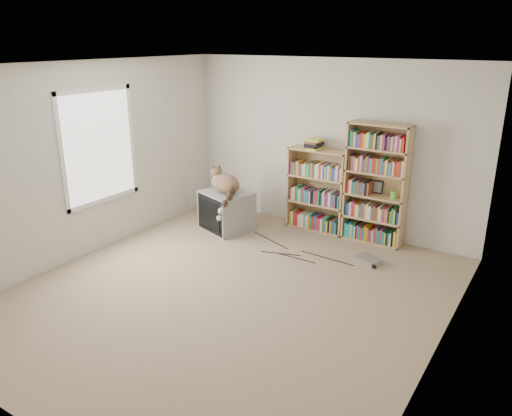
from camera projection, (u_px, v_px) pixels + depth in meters
The scene contains 17 objects.
floor at pixel (231, 293), 5.69m from camera, with size 4.50×5.00×0.01m, color #9D856A.
wall_back at pixel (329, 146), 7.27m from camera, with size 4.50×0.02×2.50m, color beige.
wall_front at pixel (8, 279), 3.30m from camera, with size 4.50×0.02×2.50m, color beige.
wall_left at pixel (87, 161), 6.44m from camera, with size 0.02×5.00×2.50m, color beige.
wall_right at pixel (449, 230), 4.13m from camera, with size 0.02×5.00×2.50m, color beige.
ceiling at pixel (226, 65), 4.88m from camera, with size 4.50×5.00×0.02m, color white.
window at pixel (99, 147), 6.54m from camera, with size 0.02×1.22×1.52m, color white.
crt_tv at pixel (227, 211), 7.49m from camera, with size 0.84×0.79×0.59m.
cat at pixel (225, 187), 7.27m from camera, with size 0.69×0.73×0.61m.
bookcase_tall at pixel (376, 187), 6.89m from camera, with size 0.84×0.30×1.68m.
bookcase_short at pixel (318, 193), 7.43m from camera, with size 0.89×0.30×1.23m.
book_stack at pixel (314, 144), 7.18m from camera, with size 0.22×0.28×0.15m, color red.
green_mug at pixel (394, 195), 6.76m from camera, with size 0.09×0.09×0.10m, color #65CB3A.
framed_print at pixel (378, 187), 6.96m from camera, with size 0.14×0.01×0.18m, color black.
dvd_player at pixel (368, 260), 6.43m from camera, with size 0.31×0.22×0.07m, color #A3A3A8.
wall_outlet at pixel (189, 192), 8.28m from camera, with size 0.01×0.08×0.13m, color silver.
floor_cables at pixel (287, 252), 6.74m from camera, with size 1.20×0.70×0.01m, color black, non-canonical shape.
Camera 1 is at (2.99, -4.10, 2.77)m, focal length 35.00 mm.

